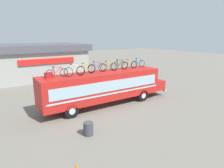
{
  "coord_description": "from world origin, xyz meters",
  "views": [
    {
      "loc": [
        -8.4,
        -14.14,
        6.0
      ],
      "look_at": [
        0.95,
        0.0,
        1.82
      ],
      "focal_mm": 31.28,
      "sensor_mm": 36.0,
      "label": 1
    }
  ],
  "objects_px": {
    "bus": "(105,86)",
    "rooftop_bicycle_7": "(129,65)",
    "luggage_bag_1": "(49,75)",
    "rooftop_bicycle_2": "(75,71)",
    "rooftop_bicycle_3": "(86,69)",
    "trash_bin": "(88,129)",
    "rooftop_bicycle_4": "(97,67)",
    "rooftop_bicycle_6": "(120,65)",
    "rooftop_bicycle_1": "(57,73)",
    "rooftop_bicycle_8": "(138,64)",
    "rooftop_bicycle_5": "(109,67)"
  },
  "relations": [
    {
      "from": "luggage_bag_1",
      "to": "rooftop_bicycle_3",
      "type": "xyz_separation_m",
      "value": [
        3.01,
        -0.1,
        0.19
      ]
    },
    {
      "from": "luggage_bag_1",
      "to": "trash_bin",
      "type": "relative_size",
      "value": 0.67
    },
    {
      "from": "luggage_bag_1",
      "to": "rooftop_bicycle_8",
      "type": "height_order",
      "value": "rooftop_bicycle_8"
    },
    {
      "from": "rooftop_bicycle_2",
      "to": "rooftop_bicycle_8",
      "type": "relative_size",
      "value": 1.03
    },
    {
      "from": "luggage_bag_1",
      "to": "rooftop_bicycle_5",
      "type": "height_order",
      "value": "rooftop_bicycle_5"
    },
    {
      "from": "rooftop_bicycle_1",
      "to": "rooftop_bicycle_6",
      "type": "bearing_deg",
      "value": 1.42
    },
    {
      "from": "rooftop_bicycle_4",
      "to": "rooftop_bicycle_8",
      "type": "distance_m",
      "value": 4.57
    },
    {
      "from": "bus",
      "to": "trash_bin",
      "type": "bearing_deg",
      "value": -132.61
    },
    {
      "from": "luggage_bag_1",
      "to": "rooftop_bicycle_7",
      "type": "distance_m",
      "value": 7.56
    },
    {
      "from": "rooftop_bicycle_7",
      "to": "trash_bin",
      "type": "xyz_separation_m",
      "value": [
        -6.58,
        -4.32,
        -2.94
      ]
    },
    {
      "from": "rooftop_bicycle_3",
      "to": "rooftop_bicycle_5",
      "type": "bearing_deg",
      "value": 2.76
    },
    {
      "from": "bus",
      "to": "rooftop_bicycle_3",
      "type": "height_order",
      "value": "rooftop_bicycle_3"
    },
    {
      "from": "rooftop_bicycle_1",
      "to": "rooftop_bicycle_4",
      "type": "relative_size",
      "value": 0.96
    },
    {
      "from": "luggage_bag_1",
      "to": "rooftop_bicycle_4",
      "type": "height_order",
      "value": "rooftop_bicycle_4"
    },
    {
      "from": "rooftop_bicycle_1",
      "to": "trash_bin",
      "type": "distance_m",
      "value": 5.12
    },
    {
      "from": "luggage_bag_1",
      "to": "rooftop_bicycle_2",
      "type": "bearing_deg",
      "value": -15.2
    },
    {
      "from": "bus",
      "to": "rooftop_bicycle_7",
      "type": "height_order",
      "value": "rooftop_bicycle_7"
    },
    {
      "from": "rooftop_bicycle_2",
      "to": "rooftop_bicycle_4",
      "type": "distance_m",
      "value": 2.4
    },
    {
      "from": "luggage_bag_1",
      "to": "rooftop_bicycle_6",
      "type": "relative_size",
      "value": 0.31
    },
    {
      "from": "rooftop_bicycle_1",
      "to": "rooftop_bicycle_3",
      "type": "distance_m",
      "value": 2.43
    },
    {
      "from": "bus",
      "to": "rooftop_bicycle_5",
      "type": "height_order",
      "value": "rooftop_bicycle_5"
    },
    {
      "from": "rooftop_bicycle_5",
      "to": "rooftop_bicycle_8",
      "type": "bearing_deg",
      "value": 0.76
    },
    {
      "from": "rooftop_bicycle_7",
      "to": "trash_bin",
      "type": "distance_m",
      "value": 8.4
    },
    {
      "from": "rooftop_bicycle_4",
      "to": "trash_bin",
      "type": "relative_size",
      "value": 2.11
    },
    {
      "from": "rooftop_bicycle_1",
      "to": "rooftop_bicycle_5",
      "type": "bearing_deg",
      "value": 2.1
    },
    {
      "from": "rooftop_bicycle_4",
      "to": "rooftop_bicycle_7",
      "type": "xyz_separation_m",
      "value": [
        3.4,
        -0.2,
        -0.02
      ]
    },
    {
      "from": "rooftop_bicycle_6",
      "to": "bus",
      "type": "bearing_deg",
      "value": -172.51
    },
    {
      "from": "luggage_bag_1",
      "to": "rooftop_bicycle_6",
      "type": "bearing_deg",
      "value": -0.17
    },
    {
      "from": "rooftop_bicycle_1",
      "to": "rooftop_bicycle_4",
      "type": "bearing_deg",
      "value": 5.3
    },
    {
      "from": "trash_bin",
      "to": "rooftop_bicycle_6",
      "type": "bearing_deg",
      "value": 38.47
    },
    {
      "from": "bus",
      "to": "luggage_bag_1",
      "type": "bearing_deg",
      "value": 177.13
    },
    {
      "from": "luggage_bag_1",
      "to": "rooftop_bicycle_4",
      "type": "distance_m",
      "value": 4.16
    },
    {
      "from": "bus",
      "to": "rooftop_bicycle_1",
      "type": "distance_m",
      "value": 4.46
    },
    {
      "from": "luggage_bag_1",
      "to": "rooftop_bicycle_1",
      "type": "bearing_deg",
      "value": -15.61
    },
    {
      "from": "bus",
      "to": "rooftop_bicycle_3",
      "type": "distance_m",
      "value": 2.37
    },
    {
      "from": "bus",
      "to": "rooftop_bicycle_8",
      "type": "xyz_separation_m",
      "value": [
        3.96,
        0.29,
        1.6
      ]
    },
    {
      "from": "bus",
      "to": "rooftop_bicycle_4",
      "type": "height_order",
      "value": "rooftop_bicycle_4"
    },
    {
      "from": "rooftop_bicycle_4",
      "to": "rooftop_bicycle_6",
      "type": "distance_m",
      "value": 2.29
    },
    {
      "from": "rooftop_bicycle_1",
      "to": "rooftop_bicycle_2",
      "type": "xyz_separation_m",
      "value": [
        1.26,
        -0.34,
        0.04
      ]
    },
    {
      "from": "rooftop_bicycle_6",
      "to": "trash_bin",
      "type": "bearing_deg",
      "value": -141.53
    },
    {
      "from": "rooftop_bicycle_2",
      "to": "trash_bin",
      "type": "xyz_separation_m",
      "value": [
        -0.87,
        -3.85,
        -2.96
      ]
    },
    {
      "from": "luggage_bag_1",
      "to": "rooftop_bicycle_6",
      "type": "xyz_separation_m",
      "value": [
        6.43,
        -0.02,
        0.2
      ]
    },
    {
      "from": "rooftop_bicycle_6",
      "to": "rooftop_bicycle_7",
      "type": "bearing_deg",
      "value": -0.77
    },
    {
      "from": "luggage_bag_1",
      "to": "rooftop_bicycle_7",
      "type": "xyz_separation_m",
      "value": [
        7.56,
        -0.03,
        0.18
      ]
    },
    {
      "from": "rooftop_bicycle_4",
      "to": "luggage_bag_1",
      "type": "bearing_deg",
      "value": -177.7
    },
    {
      "from": "rooftop_bicycle_5",
      "to": "trash_bin",
      "type": "distance_m",
      "value": 6.78
    },
    {
      "from": "rooftop_bicycle_3",
      "to": "rooftop_bicycle_8",
      "type": "relative_size",
      "value": 1.01
    },
    {
      "from": "rooftop_bicycle_6",
      "to": "rooftop_bicycle_7",
      "type": "xyz_separation_m",
      "value": [
        1.13,
        -0.02,
        -0.03
      ]
    },
    {
      "from": "luggage_bag_1",
      "to": "rooftop_bicycle_5",
      "type": "relative_size",
      "value": 0.33
    },
    {
      "from": "bus",
      "to": "trash_bin",
      "type": "distance_m",
      "value": 5.75
    }
  ]
}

